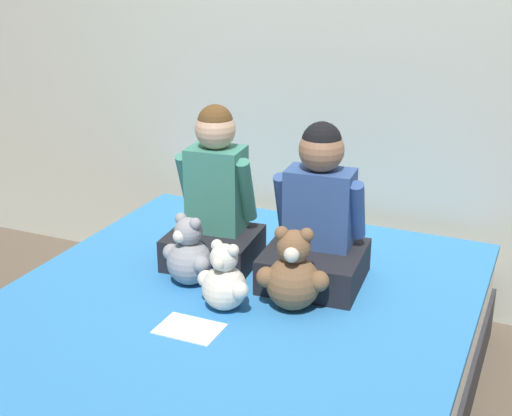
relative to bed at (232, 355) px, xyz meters
The scene contains 9 objects.
ground_plane 0.21m from the bed, ahead, with size 14.00×14.00×0.00m, color brown.
wall_behind_bed 1.49m from the bed, 90.00° to the left, with size 8.00×0.06×2.50m.
bed is the anchor object (origin of this frame).
child_on_left 0.59m from the bed, 124.89° to the left, with size 0.37×0.34×0.63m.
child_on_right 0.58m from the bed, 54.75° to the left, with size 0.38×0.39×0.60m.
teddy_bear_held_by_left_child 0.40m from the bed, 159.95° to the left, with size 0.22×0.17×0.27m.
teddy_bear_held_by_right_child 0.41m from the bed, 12.94° to the left, with size 0.25×0.19×0.30m.
teddy_bear_between_children 0.33m from the bed, 85.50° to the right, with size 0.21×0.16×0.25m.
sign_card 0.32m from the bed, 100.59° to the right, with size 0.21×0.15×0.00m.
Camera 1 is at (0.99, -2.02, 1.62)m, focal length 50.00 mm.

